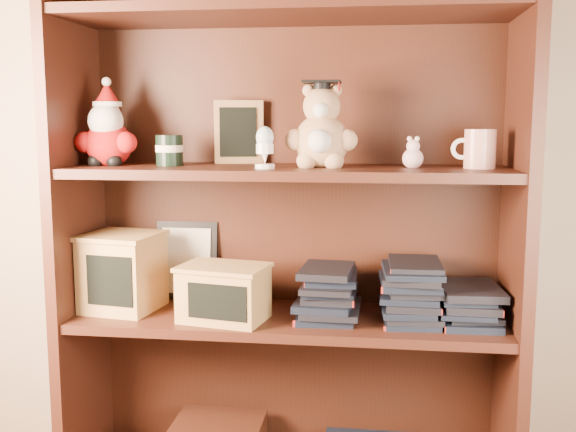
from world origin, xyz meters
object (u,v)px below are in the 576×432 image
Objects in this scene: bookcase at (289,228)px; treats_box at (123,271)px; grad_teddy_bear at (321,134)px; teacher_mug at (479,149)px.

treats_box is at bearing -173.58° from bookcase.
bookcase reaches higher than treats_box.
treats_box is (-0.55, 0.01, -0.38)m from grad_teddy_bear.
teacher_mug is (0.40, 0.01, -0.04)m from grad_teddy_bear.
treats_box is at bearing -179.94° from teacher_mug.
bookcase is 0.54m from teacher_mug.
bookcase is 0.28m from grad_teddy_bear.
grad_teddy_bear is at bearing -0.62° from treats_box.
bookcase is at bearing 147.40° from grad_teddy_bear.
grad_teddy_bear is 0.40m from teacher_mug.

